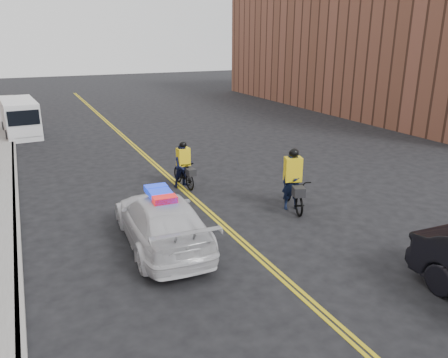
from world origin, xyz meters
name	(u,v)px	position (x,y,z in m)	size (l,w,h in m)	color
ground	(234,235)	(0.00, 0.00, 0.00)	(120.00, 120.00, 0.00)	black
center_line_left	(156,167)	(-0.08, 8.00, 0.01)	(0.10, 60.00, 0.01)	gold
center_line_right	(159,167)	(0.08, 8.00, 0.01)	(0.10, 60.00, 0.01)	gold
curb	(15,183)	(-6.00, 8.00, 0.07)	(0.20, 60.00, 0.15)	gray
building_across	(377,39)	(22.00, 18.00, 5.50)	(12.00, 30.00, 11.00)	brown
police_cruiser	(162,220)	(-2.16, 0.35, 0.75)	(2.31, 5.19, 1.64)	silver
cargo_van	(20,118)	(-5.49, 18.11, 1.03)	(2.23, 5.17, 2.11)	white
cyclist_near	(292,188)	(2.76, 1.08, 0.76)	(1.42, 2.35, 2.18)	black
cyclist_far	(184,169)	(0.17, 4.90, 0.73)	(0.88, 1.88, 1.86)	black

